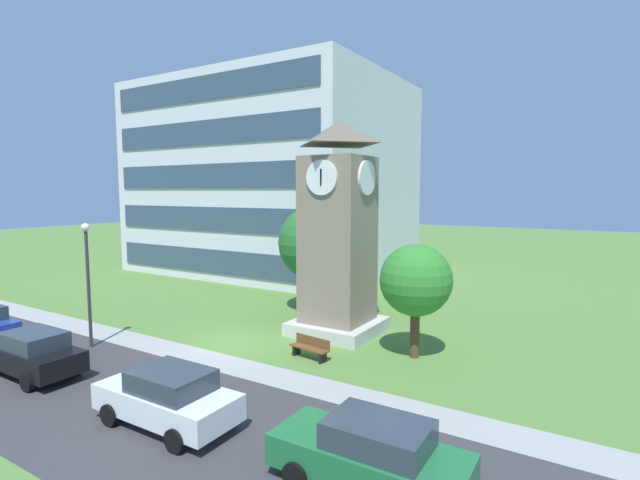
% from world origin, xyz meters
% --- Properties ---
extents(ground_plane, '(160.00, 160.00, 0.00)m').
position_xyz_m(ground_plane, '(0.00, 0.00, 0.00)').
color(ground_plane, '#567F38').
extents(street_asphalt, '(120.00, 7.20, 0.01)m').
position_xyz_m(street_asphalt, '(0.00, -6.49, 0.00)').
color(street_asphalt, '#38383A').
rests_on(street_asphalt, ground).
extents(kerb_strip, '(120.00, 1.60, 0.01)m').
position_xyz_m(kerb_strip, '(0.00, -2.09, 0.00)').
color(kerb_strip, '#9E9E99').
rests_on(kerb_strip, ground).
extents(office_building, '(21.39, 16.10, 16.00)m').
position_xyz_m(office_building, '(-11.34, 18.14, 8.00)').
color(office_building, silver).
rests_on(office_building, ground).
extents(clock_tower, '(3.90, 3.90, 10.12)m').
position_xyz_m(clock_tower, '(3.26, 3.98, 4.51)').
color(clock_tower, gray).
rests_on(clock_tower, ground).
extents(park_bench, '(1.85, 0.75, 0.88)m').
position_xyz_m(park_bench, '(4.11, 0.20, 0.46)').
color(park_bench, brown).
rests_on(park_bench, ground).
extents(street_lamp, '(0.36, 0.36, 5.49)m').
position_xyz_m(street_lamp, '(-4.92, -3.68, 3.43)').
color(street_lamp, '#333338').
rests_on(street_lamp, ground).
extents(tree_streetside, '(2.97, 2.97, 4.73)m').
position_xyz_m(tree_streetside, '(7.70, 2.60, 3.22)').
color(tree_streetside, '#513823').
rests_on(tree_streetside, ground).
extents(tree_by_building, '(4.20, 4.20, 6.07)m').
position_xyz_m(tree_by_building, '(0.19, 6.78, 3.96)').
color(tree_by_building, '#513823').
rests_on(tree_by_building, ground).
extents(parked_car_black, '(4.42, 1.99, 1.69)m').
position_xyz_m(parked_car_black, '(-3.72, -6.75, 0.86)').
color(parked_car_black, black).
rests_on(parked_car_black, ground).
extents(parked_car_white, '(4.46, 2.10, 1.69)m').
position_xyz_m(parked_car_white, '(3.57, -6.67, 0.86)').
color(parked_car_white, silver).
rests_on(parked_car_white, ground).
extents(parked_car_green, '(4.61, 2.00, 1.69)m').
position_xyz_m(parked_car_green, '(9.94, -6.29, 0.86)').
color(parked_car_green, '#1E6B38').
rests_on(parked_car_green, ground).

